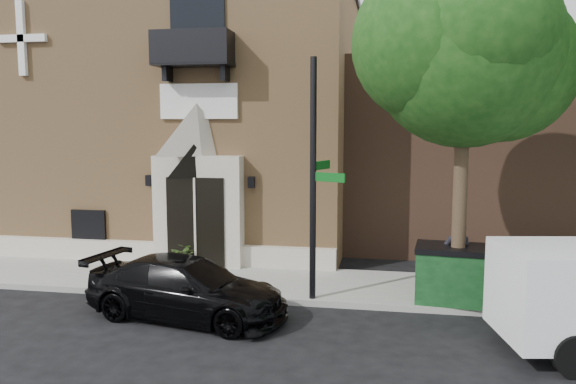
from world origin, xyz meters
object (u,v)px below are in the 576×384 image
Objects in this scene: black_sedan at (187,288)px; dumpster at (460,274)px; fire_hydrant at (500,289)px; pedestrian_near at (457,260)px; street_sign at (314,180)px.

black_sedan is 2.16× the size of dumpster.
black_sedan is at bearing -167.53° from fire_hydrant.
black_sedan is at bearing -157.88° from dumpster.
dumpster is (-0.86, 0.20, 0.25)m from fire_hydrant.
dumpster reaches higher than black_sedan.
black_sedan is 6.27m from pedestrian_near.
street_sign is 2.98× the size of pedestrian_near.
black_sedan is 0.81× the size of street_sign.
fire_hydrant is at bearing 148.78° from pedestrian_near.
pedestrian_near is at bearing 108.97° from dumpster.
dumpster is (3.37, 0.31, -2.16)m from street_sign.
pedestrian_near is at bearing 30.70° from street_sign.
black_sedan is 2.43× the size of pedestrian_near.
pedestrian_near reaches higher than dumpster.
fire_hydrant is (4.23, 0.11, -2.41)m from street_sign.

